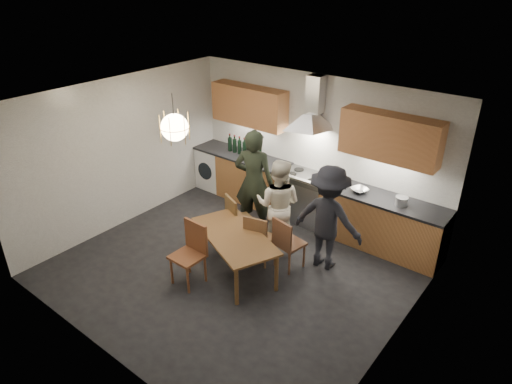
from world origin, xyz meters
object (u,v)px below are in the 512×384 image
Objects in this scene: chair_front at (191,249)px; stock_pot at (402,201)px; chair_back_left at (237,217)px; person_mid at (278,205)px; mixing_bowl at (360,190)px; wine_bottles at (244,147)px; dining_table at (235,239)px; person_left at (254,182)px; person_right at (328,218)px.

stock_pot is (2.07, 2.48, 0.42)m from chair_front.
chair_front is at bearing 119.84° from chair_back_left.
person_mid is 5.76× the size of mixing_bowl.
chair_back_left is 0.92× the size of chair_front.
wine_bottles reaches higher than chair_back_left.
chair_back_left is 1.80m from wine_bottles.
stock_pot reaches higher than mixing_bowl.
chair_front is at bearing -99.03° from dining_table.
person_left is 2.25× the size of wine_bottles.
stock_pot reaches higher than dining_table.
person_mid is at bearing -149.42° from stock_pot.
person_mid is 0.93× the size of person_right.
chair_back_left is at bearing -138.15° from mixing_bowl.
person_mid is 1.87× the size of wine_bottles.
person_right is at bearing 161.87° from person_mid.
person_left is at bearing -10.85° from person_right.
mixing_bowl is at bearing -174.39° from person_left.
chair_front is at bearing 43.61° from person_right.
dining_table is at bearing 64.70° from person_mid.
chair_front is 1.60m from person_mid.
mixing_bowl is 1.42× the size of stock_pot.
mixing_bowl is (1.01, 1.94, 0.36)m from dining_table.
mixing_bowl is 0.71m from stock_pot.
person_right is at bearing 50.12° from chair_front.
person_right reaches higher than person_mid.
wine_bottles is (-2.44, 1.01, 0.24)m from person_right.
wine_bottles reaches higher than stock_pot.
mixing_bowl is (0.92, 0.97, 0.16)m from person_mid.
person_left reaches higher than person_mid.
person_left is 6.92× the size of mixing_bowl.
chair_front reaches higher than dining_table.
person_mid is 1.35m from mixing_bowl.
wine_bottles reaches higher than dining_table.
wine_bottles is at bearing 114.33° from chair_front.
person_left is 0.67m from person_mid.
wine_bottles is at bearing -53.67° from person_mid.
chair_front is 1.74m from person_left.
chair_front is 1.15× the size of wine_bottles.
wine_bottles is at bearing -65.05° from person_left.
dining_table is 0.78m from chair_back_left.
stock_pot is at bearing 51.07° from chair_front.
person_right is 0.95m from mixing_bowl.
stock_pot reaches higher than chair_back_left.
chair_back_left reaches higher than dining_table.
dining_table is at bearing -117.54° from mixing_bowl.
chair_front is (0.13, -1.15, 0.04)m from chair_back_left.
person_left is 1.75m from mixing_bowl.
chair_front is (-0.35, -0.55, -0.03)m from dining_table.
stock_pot is (1.63, 0.96, 0.20)m from person_mid.
person_left reaches higher than chair_front.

